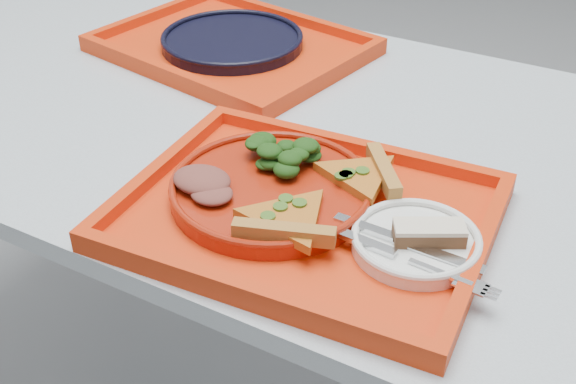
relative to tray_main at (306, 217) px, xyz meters
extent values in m
cube|color=#9AA3AC|center=(-0.16, 0.21, -0.02)|extent=(1.60, 0.80, 0.03)
cylinder|color=gray|center=(-0.88, 0.53, -0.40)|extent=(0.05, 0.05, 0.72)
cube|color=red|center=(0.00, 0.00, 0.00)|extent=(0.47, 0.38, 0.01)
cube|color=red|center=(-0.36, 0.40, 0.00)|extent=(0.50, 0.42, 0.01)
cylinder|color=#991D0A|center=(-0.05, 0.01, 0.02)|extent=(0.26, 0.26, 0.02)
cylinder|color=white|center=(0.15, 0.00, 0.01)|extent=(0.15, 0.15, 0.01)
cylinder|color=black|center=(-0.36, 0.40, 0.01)|extent=(0.26, 0.26, 0.02)
ellipsoid|color=black|center=(-0.08, 0.06, 0.04)|extent=(0.08, 0.08, 0.04)
ellipsoid|color=brown|center=(-0.13, -0.04, 0.04)|extent=(0.08, 0.06, 0.02)
cube|color=#492618|center=(0.16, 0.00, 0.03)|extent=(0.09, 0.07, 0.02)
cube|color=beige|center=(0.16, 0.00, 0.04)|extent=(0.09, 0.07, 0.01)
cube|color=silver|center=(0.14, -0.01, 0.02)|extent=(0.19, 0.02, 0.01)
cube|color=silver|center=(0.15, -0.04, 0.02)|extent=(0.19, 0.04, 0.01)
camera|label=1|loc=(0.33, -0.65, 0.54)|focal=45.00mm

